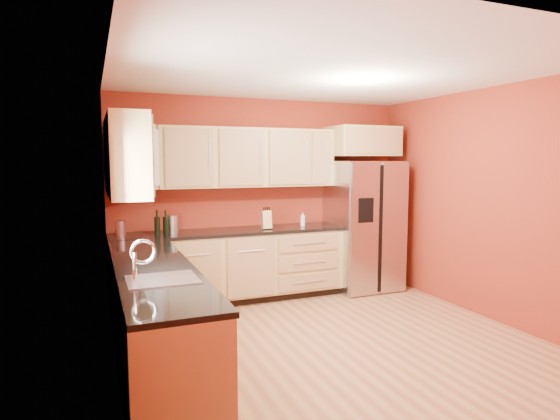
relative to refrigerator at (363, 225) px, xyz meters
The scene contains 23 objects.
floor 2.29m from the refrigerator, 129.72° to the right, with size 4.00×4.00×0.00m, color #945839.
ceiling 2.72m from the refrigerator, 129.72° to the right, with size 4.00×4.00×0.00m, color silver.
wall_back 1.46m from the refrigerator, 164.48° to the left, with size 4.00×0.04×2.60m, color maroon.
wall_front 3.89m from the refrigerator, 110.43° to the right, with size 4.00×0.04×2.60m, color maroon.
wall_left 3.75m from the refrigerator, 154.12° to the right, with size 0.04×4.00×2.60m, color maroon.
wall_right 1.80m from the refrigerator, 68.20° to the right, with size 0.04×4.00×2.60m, color maroon.
base_cabinets_back 1.95m from the refrigerator, behind, with size 2.90×0.60×0.88m, color tan.
base_cabinets_left 3.49m from the refrigerator, 151.95° to the right, with size 0.60×2.80×0.88m, color tan.
countertop_back 1.90m from the refrigerator, behind, with size 2.90×0.62×0.04m, color black.
countertop_left 3.45m from the refrigerator, 151.87° to the right, with size 0.62×2.80×0.04m, color black.
upper_cabinets_back 1.87m from the refrigerator, behind, with size 2.30×0.33×0.75m, color tan.
upper_cabinets_left 3.44m from the refrigerator, 164.22° to the right, with size 0.33×1.35×0.75m, color tan.
corner_upper_cabinet 3.16m from the refrigerator, behind, with size 0.62×0.33×0.75m, color tan.
over_fridge_cabinet 1.16m from the refrigerator, 90.00° to the left, with size 0.92×0.60×0.40m, color tan.
refrigerator is the anchor object (origin of this frame).
window 4.01m from the refrigerator, 147.46° to the right, with size 0.03×0.90×1.00m, color white.
sink_faucet 3.71m from the refrigerator, 145.05° to the right, with size 0.50×0.42×0.30m, color silver, non-canonical shape.
canister_left 2.61m from the refrigerator, behind, with size 0.14×0.14×0.22m, color silver.
canister_right 3.20m from the refrigerator, behind, with size 0.11×0.11×0.17m, color silver.
wine_bottle_a 2.71m from the refrigerator, behind, with size 0.07×0.07×0.29m, color black, non-canonical shape.
wine_bottle_b 2.80m from the refrigerator, behind, with size 0.07×0.07×0.29m, color black, non-canonical shape.
knife_block 1.45m from the refrigerator, behind, with size 0.12×0.10×0.23m, color tan.
soap_dispenser 0.91m from the refrigerator, behind, with size 0.06×0.06×0.17m, color white.
Camera 1 is at (-2.15, -3.91, 1.79)m, focal length 30.00 mm.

